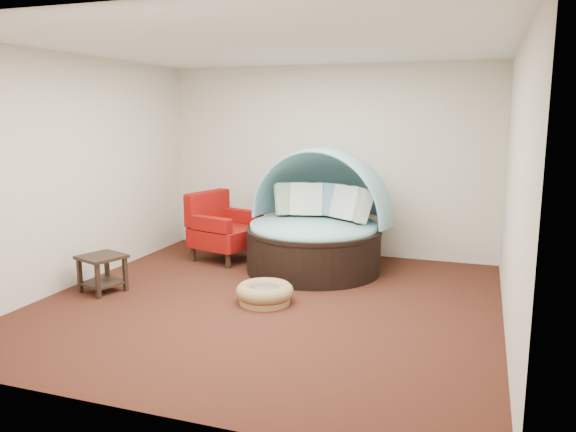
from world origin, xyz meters
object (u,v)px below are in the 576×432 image
(canopy_daybed, at_px, (317,214))
(red_armchair, at_px, (222,229))
(side_table, at_px, (102,268))
(pet_basket, at_px, (265,293))

(canopy_daybed, relative_size, red_armchair, 2.10)
(side_table, bearing_deg, canopy_daybed, 40.02)
(pet_basket, relative_size, red_armchair, 0.72)
(red_armchair, bearing_deg, canopy_daybed, 12.63)
(red_armchair, xyz_separation_m, side_table, (-0.67, -1.86, -0.16))
(canopy_daybed, bearing_deg, pet_basket, -85.75)
(canopy_daybed, bearing_deg, side_table, -129.71)
(red_armchair, bearing_deg, pet_basket, -35.69)
(pet_basket, relative_size, side_table, 1.25)
(canopy_daybed, xyz_separation_m, side_table, (-2.14, -1.79, -0.48))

